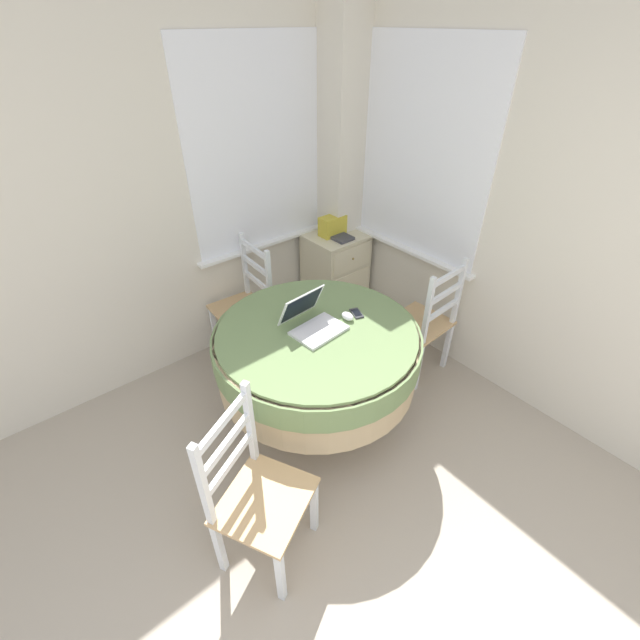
{
  "coord_description": "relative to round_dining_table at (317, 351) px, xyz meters",
  "views": [
    {
      "loc": [
        -0.21,
        0.12,
        2.26
      ],
      "look_at": [
        1.21,
        1.83,
        0.67
      ],
      "focal_mm": 24.0,
      "sensor_mm": 36.0,
      "label": 1
    }
  ],
  "objects": [
    {
      "name": "corner_cabinet",
      "position": [
        0.97,
        0.92,
        -0.21
      ],
      "size": [
        0.49,
        0.45,
        0.76
      ],
      "color": "beige",
      "rests_on": "ground_plane"
    },
    {
      "name": "dining_chair_near_right_window",
      "position": [
        0.91,
        -0.11,
        -0.15
      ],
      "size": [
        0.44,
        0.4,
        0.95
      ],
      "color": "tan",
      "rests_on": "ground_plane"
    },
    {
      "name": "computer_mouse",
      "position": [
        0.22,
        -0.03,
        0.18
      ],
      "size": [
        0.06,
        0.09,
        0.04
      ],
      "color": "white",
      "rests_on": "round_dining_table"
    },
    {
      "name": "storage_box",
      "position": [
        0.94,
        0.94,
        0.25
      ],
      "size": [
        0.22,
        0.12,
        0.16
      ],
      "color": "gold",
      "rests_on": "corner_cabinet"
    },
    {
      "name": "book_on_cabinet",
      "position": [
        0.94,
        0.86,
        0.18
      ],
      "size": [
        0.15,
        0.24,
        0.02
      ],
      "color": "#3F3F44",
      "rests_on": "corner_cabinet"
    },
    {
      "name": "round_dining_table",
      "position": [
        0.0,
        0.0,
        0.0
      ],
      "size": [
        1.25,
        1.25,
        0.75
      ],
      "color": "#4C3D2D",
      "rests_on": "ground_plane"
    },
    {
      "name": "cell_phone",
      "position": [
        0.3,
        -0.03,
        0.16
      ],
      "size": [
        0.09,
        0.12,
        0.01
      ],
      "color": "#2D2D33",
      "rests_on": "round_dining_table"
    },
    {
      "name": "laptop",
      "position": [
        -0.0,
        0.04,
        0.2
      ],
      "size": [
        0.32,
        0.33,
        0.21
      ],
      "color": "silver",
      "rests_on": "round_dining_table"
    },
    {
      "name": "dining_chair_near_back_window",
      "position": [
        0.04,
        0.91,
        -0.15
      ],
      "size": [
        0.4,
        0.44,
        0.95
      ],
      "color": "tan",
      "rests_on": "ground_plane"
    },
    {
      "name": "corner_room_shell",
      "position": [
        0.28,
        0.15,
        0.69
      ],
      "size": [
        4.56,
        4.71,
        2.55
      ],
      "color": "beige",
      "rests_on": "ground_plane"
    },
    {
      "name": "dining_chair_camera_near",
      "position": [
        -0.77,
        -0.49,
        -0.15
      ],
      "size": [
        0.55,
        0.53,
        0.95
      ],
      "color": "tan",
      "rests_on": "ground_plane"
    }
  ]
}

